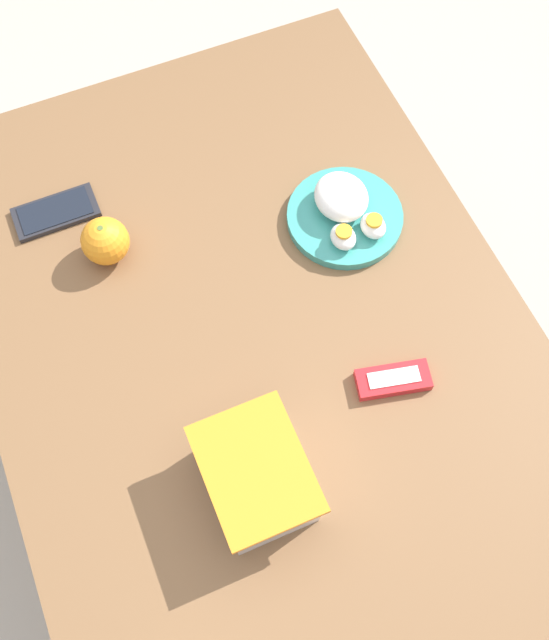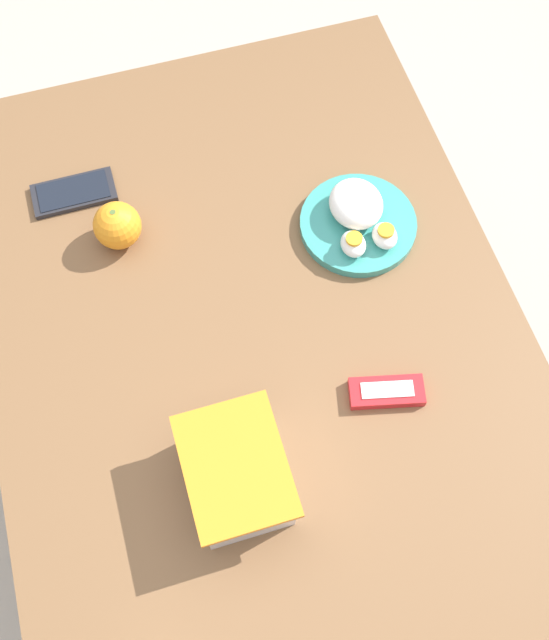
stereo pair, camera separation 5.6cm
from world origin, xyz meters
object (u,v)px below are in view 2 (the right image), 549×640
(food_container, at_px, (237,474))
(candy_bar, at_px, (387,392))
(rice_plate, at_px, (358,219))
(cell_phone, at_px, (74,193))
(orange_fruit, at_px, (117,225))

(food_container, xyz_separation_m, candy_bar, (0.06, -0.25, -0.03))
(rice_plate, xyz_separation_m, cell_phone, (0.20, 0.45, -0.02))
(candy_bar, distance_m, cell_phone, 0.64)
(orange_fruit, relative_size, candy_bar, 0.66)
(food_container, xyz_separation_m, orange_fruit, (0.46, 0.08, -0.00))
(food_container, distance_m, cell_phone, 0.59)
(candy_bar, relative_size, cell_phone, 0.85)
(food_container, xyz_separation_m, cell_phone, (0.57, 0.14, -0.04))
(candy_bar, bearing_deg, cell_phone, 38.09)
(orange_fruit, bearing_deg, food_container, -170.18)
(rice_plate, distance_m, candy_bar, 0.31)
(food_container, relative_size, rice_plate, 0.92)
(cell_phone, bearing_deg, orange_fruit, -151.27)
(rice_plate, xyz_separation_m, candy_bar, (-0.30, 0.06, -0.01))
(rice_plate, height_order, candy_bar, rice_plate)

